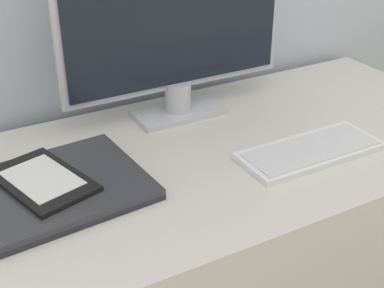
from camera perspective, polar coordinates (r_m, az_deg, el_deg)
The scene contains 4 objects.
monitor at distance 1.16m, azimuth -1.71°, elevation 13.77°, with size 0.53×0.11×0.45m.
keyboard at distance 1.10m, azimuth 12.53°, elevation -0.70°, with size 0.30×0.12×0.01m.
laptop at distance 0.98m, azimuth -14.09°, elevation -4.50°, with size 0.31×0.27×0.02m.
ereader at distance 0.98m, azimuth -15.68°, elevation -3.72°, with size 0.17×0.22×0.01m.
Camera 1 is at (-0.47, -0.58, 1.28)m, focal length 50.00 mm.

